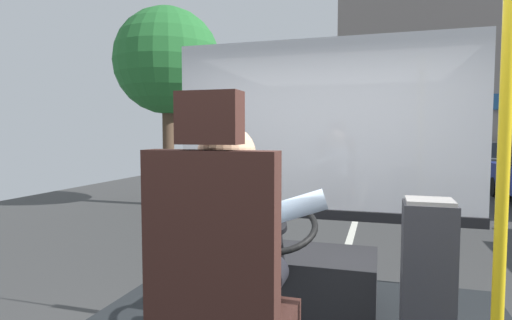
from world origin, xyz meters
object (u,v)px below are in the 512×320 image
at_px(bus_driver, 232,243).
at_px(parked_car_charcoal, 495,161).
at_px(handrail_pole, 503,173).
at_px(steering_console, 290,279).
at_px(driver_seat, 222,298).
at_px(fare_box, 427,281).
at_px(parked_car_silver, 473,156).

relative_size(bus_driver, parked_car_charcoal, 0.17).
bearing_deg(bus_driver, handrail_pole, 9.42).
height_order(steering_console, handrail_pole, handrail_pole).
relative_size(driver_seat, fare_box, 1.57).
xyz_separation_m(fare_box, parked_car_silver, (3.88, 19.25, -0.36)).
bearing_deg(driver_seat, parked_car_silver, 76.89).
xyz_separation_m(bus_driver, steering_console, (0.00, 1.11, -0.53)).
bearing_deg(bus_driver, fare_box, 42.53).
height_order(bus_driver, parked_car_silver, bus_driver).
height_order(bus_driver, handrail_pole, handrail_pole).
relative_size(steering_console, parked_car_charcoal, 0.24).
bearing_deg(parked_car_silver, handrail_pole, -100.56).
distance_m(fare_box, parked_car_silver, 19.64).
bearing_deg(handrail_pole, bus_driver, -170.58).
distance_m(driver_seat, fare_box, 1.18).
xyz_separation_m(parked_car_charcoal, parked_car_silver, (0.17, 4.61, -0.07)).
xyz_separation_m(handrail_pole, parked_car_charcoal, (3.53, 15.22, -0.91)).
distance_m(driver_seat, parked_car_silver, 20.65).
xyz_separation_m(steering_console, parked_car_silver, (4.68, 18.88, -0.16)).
distance_m(handrail_pole, parked_car_silver, 20.19).
bearing_deg(parked_car_charcoal, steering_console, -107.54).
xyz_separation_m(bus_driver, parked_car_silver, (4.68, 19.99, -0.69)).
xyz_separation_m(handrail_pole, parked_car_silver, (3.70, 19.82, -0.98)).
bearing_deg(parked_car_silver, bus_driver, -103.19).
relative_size(fare_box, parked_car_charcoal, 0.19).
bearing_deg(steering_console, fare_box, -24.92).
relative_size(steering_console, handrail_pole, 0.53).
distance_m(bus_driver, steering_console, 1.23).
distance_m(steering_console, parked_car_silver, 19.45).
xyz_separation_m(steering_console, fare_box, (0.80, -0.37, 0.20)).
bearing_deg(handrail_pole, fare_box, 107.78).
height_order(driver_seat, fare_box, driver_seat).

